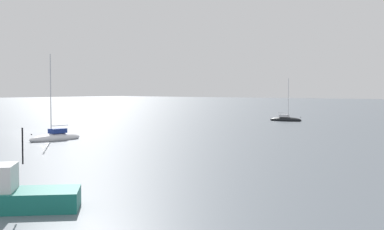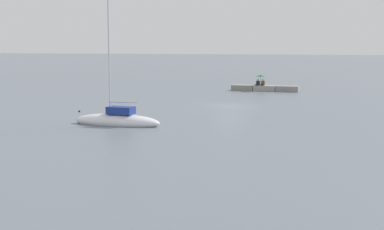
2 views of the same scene
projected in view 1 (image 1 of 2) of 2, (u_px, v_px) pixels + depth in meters
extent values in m
plane|color=slate|center=(21.00, 132.00, 67.34)|extent=(500.00, 500.00, 0.00)
ellipsoid|color=silver|center=(55.00, 138.00, 55.63)|extent=(6.08, 1.85, 1.04)
cube|color=navy|center=(58.00, 131.00, 55.82)|extent=(1.71, 1.07, 0.47)
cylinder|color=silver|center=(51.00, 94.00, 55.04)|extent=(0.10, 0.10, 8.10)
cylinder|color=silver|center=(60.00, 125.00, 56.00)|extent=(2.12, 0.12, 0.08)
sphere|color=black|center=(31.00, 135.00, 53.49)|extent=(0.14, 0.14, 0.14)
ellipsoid|color=black|center=(286.00, 120.00, 89.40)|extent=(2.43, 5.62, 0.93)
cube|color=silver|center=(284.00, 116.00, 89.50)|extent=(1.17, 1.66, 0.43)
cylinder|color=silver|center=(288.00, 98.00, 89.01)|extent=(0.09, 0.09, 6.40)
cylinder|color=silver|center=(283.00, 113.00, 89.60)|extent=(0.38, 1.89, 0.07)
sphere|color=black|center=(300.00, 117.00, 88.13)|extent=(0.12, 0.12, 0.12)
cylinder|color=black|center=(23.00, 146.00, 23.54)|extent=(0.07, 0.07, 1.60)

